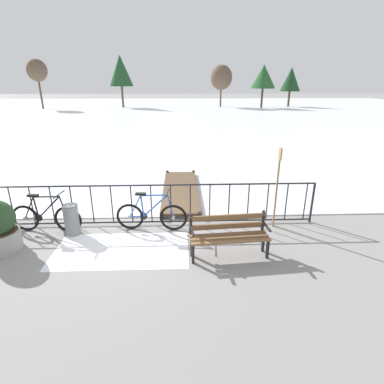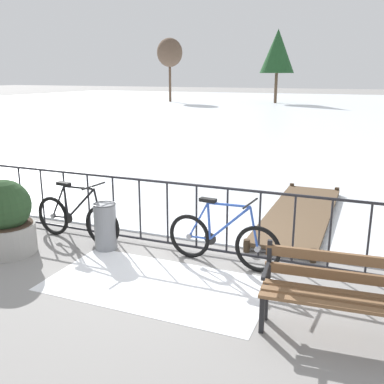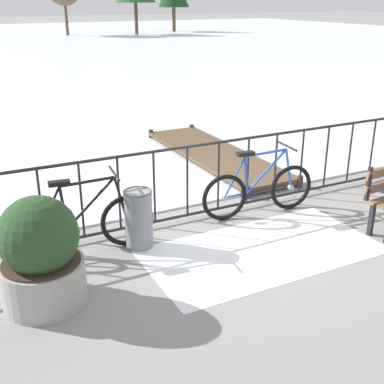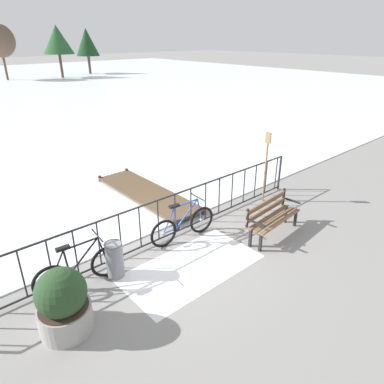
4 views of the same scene
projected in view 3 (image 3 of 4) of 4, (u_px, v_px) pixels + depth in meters
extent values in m
plane|color=gray|center=(218.00, 214.00, 7.04)|extent=(160.00, 160.00, 0.00)
cube|color=white|center=(262.00, 250.00, 6.02)|extent=(2.85, 1.49, 0.01)
cylinder|color=#232328|center=(219.00, 142.00, 6.66)|extent=(9.00, 0.04, 0.04)
cylinder|color=#232328|center=(218.00, 209.00, 7.01)|extent=(9.00, 0.04, 0.04)
cylinder|color=#232328|center=(41.00, 208.00, 5.82)|extent=(0.03, 0.03, 0.97)
cylinder|color=#232328|center=(81.00, 201.00, 6.02)|extent=(0.03, 0.03, 0.97)
cylinder|color=#232328|center=(119.00, 194.00, 6.22)|extent=(0.03, 0.03, 0.97)
cylinder|color=#232328|center=(154.00, 188.00, 6.43)|extent=(0.03, 0.03, 0.97)
cylinder|color=#232328|center=(187.00, 182.00, 6.63)|extent=(0.03, 0.03, 0.97)
cylinder|color=#232328|center=(218.00, 176.00, 6.83)|extent=(0.03, 0.03, 0.97)
cylinder|color=#232328|center=(248.00, 171.00, 7.04)|extent=(0.03, 0.03, 0.97)
cylinder|color=#232328|center=(275.00, 166.00, 7.24)|extent=(0.03, 0.03, 0.97)
cylinder|color=#232328|center=(302.00, 162.00, 7.44)|extent=(0.03, 0.03, 0.97)
cylinder|color=#232328|center=(326.00, 157.00, 7.65)|extent=(0.03, 0.03, 0.97)
cylinder|color=#232328|center=(350.00, 153.00, 7.85)|extent=(0.03, 0.03, 0.97)
cylinder|color=#232328|center=(372.00, 149.00, 8.05)|extent=(0.03, 0.03, 0.97)
torus|color=black|center=(38.00, 234.00, 5.69)|extent=(0.66, 0.13, 0.66)
cylinder|color=gray|center=(38.00, 234.00, 5.69)|extent=(0.09, 0.07, 0.08)
torus|color=black|center=(127.00, 221.00, 6.04)|extent=(0.66, 0.13, 0.66)
cylinder|color=gray|center=(127.00, 221.00, 6.04)|extent=(0.09, 0.07, 0.08)
cylinder|color=black|center=(64.00, 208.00, 5.69)|extent=(0.08, 0.04, 0.53)
cylinder|color=black|center=(91.00, 203.00, 5.79)|extent=(0.61, 0.10, 0.59)
cylinder|color=black|center=(87.00, 182.00, 5.68)|extent=(0.63, 0.10, 0.07)
cylinder|color=black|center=(53.00, 231.00, 5.74)|extent=(0.34, 0.06, 0.05)
cylinder|color=black|center=(49.00, 211.00, 5.63)|extent=(0.32, 0.06, 0.56)
cylinder|color=black|center=(121.00, 199.00, 5.91)|extent=(0.16, 0.05, 0.59)
cube|color=black|center=(59.00, 183.00, 5.57)|extent=(0.25, 0.13, 0.05)
cylinder|color=black|center=(114.00, 173.00, 5.76)|extent=(0.08, 0.52, 0.03)
cylinder|color=black|center=(68.00, 228.00, 5.79)|extent=(0.18, 0.04, 0.18)
torus|color=black|center=(225.00, 198.00, 6.73)|extent=(0.66, 0.12, 0.66)
cylinder|color=gray|center=(225.00, 198.00, 6.73)|extent=(0.08, 0.07, 0.08)
torus|color=black|center=(291.00, 187.00, 7.09)|extent=(0.66, 0.12, 0.66)
cylinder|color=gray|center=(291.00, 187.00, 7.09)|extent=(0.08, 0.07, 0.08)
cylinder|color=#2D51B2|center=(246.00, 175.00, 6.73)|extent=(0.08, 0.04, 0.53)
cylinder|color=#2D51B2|center=(266.00, 171.00, 6.84)|extent=(0.61, 0.09, 0.59)
cylinder|color=#2D51B2|center=(266.00, 153.00, 6.73)|extent=(0.63, 0.09, 0.07)
cylinder|color=#2D51B2|center=(236.00, 195.00, 6.78)|extent=(0.34, 0.06, 0.05)
cylinder|color=#2D51B2|center=(235.00, 177.00, 6.68)|extent=(0.32, 0.06, 0.56)
cylinder|color=#2D51B2|center=(289.00, 169.00, 6.96)|extent=(0.16, 0.05, 0.59)
cube|color=black|center=(246.00, 154.00, 6.61)|extent=(0.25, 0.12, 0.05)
cylinder|color=black|center=(286.00, 146.00, 6.82)|extent=(0.08, 0.52, 0.03)
cylinder|color=black|center=(247.00, 193.00, 6.84)|extent=(0.18, 0.04, 0.18)
cube|color=black|center=(371.00, 219.00, 6.34)|extent=(0.05, 0.06, 0.44)
cube|color=black|center=(368.00, 184.00, 6.27)|extent=(0.05, 0.05, 0.45)
cylinder|color=#9E9B96|center=(44.00, 282.00, 4.93)|extent=(0.83, 0.83, 0.45)
cylinder|color=#38281E|center=(41.00, 262.00, 4.84)|extent=(0.76, 0.76, 0.02)
sphere|color=#264223|center=(38.00, 236.00, 4.74)|extent=(0.78, 0.78, 0.78)
cylinder|color=gray|center=(139.00, 219.00, 6.00)|extent=(0.34, 0.34, 0.72)
torus|color=#494A4E|center=(137.00, 192.00, 5.87)|extent=(0.35, 0.35, 0.02)
cube|color=brown|center=(214.00, 154.00, 9.34)|extent=(1.10, 3.83, 0.06)
cylinder|color=#3C2E20|center=(248.00, 192.00, 7.55)|extent=(0.10, 0.10, 0.20)
cylinder|color=#3C2E20|center=(300.00, 182.00, 7.97)|extent=(0.10, 0.10, 0.20)
cylinder|color=#3C2E20|center=(151.00, 134.00, 10.72)|extent=(0.10, 0.10, 0.20)
cylinder|color=#3C2E20|center=(192.00, 129.00, 11.14)|extent=(0.10, 0.10, 0.20)
cylinder|color=brown|center=(66.00, 16.00, 38.85)|extent=(0.22, 0.22, 2.92)
cylinder|color=brown|center=(174.00, 11.00, 43.06)|extent=(0.30, 0.30, 3.40)
cylinder|color=brown|center=(136.00, 8.00, 39.48)|extent=(0.28, 0.28, 4.09)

